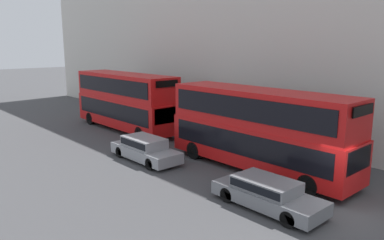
% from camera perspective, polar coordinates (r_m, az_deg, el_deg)
% --- Properties ---
extents(ground_plane, '(200.00, 200.00, 0.00)m').
position_cam_1_polar(ground_plane, '(16.23, 21.84, -13.00)').
color(ground_plane, '#424244').
extents(bus_leading, '(2.59, 10.54, 4.24)m').
position_cam_1_polar(bus_leading, '(19.52, 10.10, -0.99)').
color(bus_leading, red).
rests_on(bus_leading, ground).
extents(bus_second_in_queue, '(2.59, 10.39, 4.32)m').
position_cam_1_polar(bus_second_in_queue, '(28.95, -10.14, 3.15)').
color(bus_second_in_queue, red).
rests_on(bus_second_in_queue, ground).
extents(car_dark_sedan, '(1.77, 4.67, 1.21)m').
position_cam_1_polar(car_dark_sedan, '(15.59, 11.38, -10.77)').
color(car_dark_sedan, slate).
rests_on(car_dark_sedan, ground).
extents(car_hatchback, '(1.75, 4.69, 1.33)m').
position_cam_1_polar(car_hatchback, '(21.41, -7.18, -4.28)').
color(car_hatchback, gray).
rests_on(car_hatchback, ground).
extents(pedestrian, '(0.36, 0.36, 1.56)m').
position_cam_1_polar(pedestrian, '(23.46, 6.85, -2.87)').
color(pedestrian, maroon).
rests_on(pedestrian, ground).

